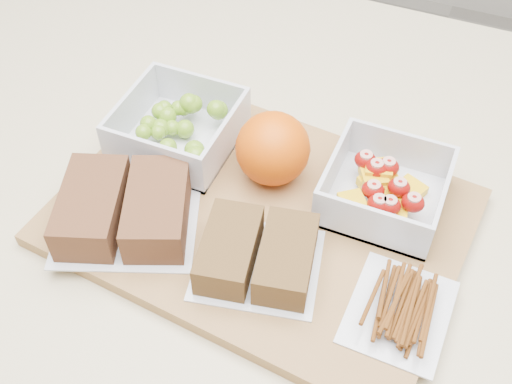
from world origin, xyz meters
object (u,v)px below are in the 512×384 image
orange (273,149)px  sandwich_bag_center (258,254)px  fruit_container (384,190)px  grape_container (180,127)px  pretzel_bag (401,305)px  cutting_board (261,217)px  sandwich_bag_left (125,209)px

orange → sandwich_bag_center: orange is taller
fruit_container → sandwich_bag_center: size_ratio=0.85×
sandwich_bag_center → grape_container: bearing=139.5°
fruit_container → pretzel_bag: (0.05, -0.13, -0.01)m
cutting_board → sandwich_bag_left: (-0.12, -0.07, 0.03)m
fruit_container → pretzel_bag: size_ratio=1.08×
cutting_board → grape_container: (-0.13, 0.06, 0.03)m
orange → cutting_board: bearing=-80.2°
grape_container → fruit_container: (0.24, -0.00, -0.00)m
cutting_board → fruit_container: size_ratio=3.44×
sandwich_bag_center → pretzel_bag: bearing=1.0°
cutting_board → grape_container: grape_container is taller
fruit_container → sandwich_bag_center: 0.16m
orange → pretzel_bag: size_ratio=0.72×
sandwich_bag_left → orange: bearing=47.2°
fruit_container → sandwich_bag_left: bearing=-151.2°
sandwich_bag_center → pretzel_bag: size_ratio=1.27×
sandwich_bag_center → pretzel_bag: (0.14, 0.00, -0.01)m
cutting_board → sandwich_bag_center: (0.02, -0.07, 0.03)m
fruit_container → cutting_board: bearing=-150.8°
cutting_board → sandwich_bag_center: size_ratio=2.94×
orange → sandwich_bag_center: 0.13m
grape_container → sandwich_bag_left: 0.13m
sandwich_bag_left → pretzel_bag: 0.29m
cutting_board → pretzel_bag: bearing=-15.2°
sandwich_bag_center → pretzel_bag: sandwich_bag_center is taller
grape_container → fruit_container: grape_container is taller
orange → pretzel_bag: 0.21m
grape_container → sandwich_bag_center: grape_container is taller
grape_container → fruit_container: 0.24m
orange → fruit_container: bearing=3.7°
orange → pretzel_bag: bearing=-33.9°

